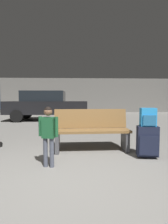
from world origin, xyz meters
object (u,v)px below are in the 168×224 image
Objects in this scene: backpack_bright at (148,117)px; parked_car_far at (46,105)px; suitcase at (148,141)px; child at (48,130)px; bench at (91,130)px.

parked_car_far is (-2.84, 6.27, 0.03)m from backpack_bright.
backpack_bright is at bearing -65.63° from parked_car_far.
child reaches higher than suitcase.
suitcase is at bearing 11.29° from child.
suitcase is 0.45m from backpack_bright.
child is (-0.78, -0.93, 0.17)m from bench.
parked_car_far is (-1.84, 5.70, 0.36)m from bench.
child is (-1.79, -0.36, 0.29)m from suitcase.
parked_car_far reaches higher than bench.
parked_car_far is at bearing 114.37° from suitcase.
backpack_bright is at bearing 11.27° from child.
backpack_bright reaches higher than bench.
child is at bearing -130.23° from bench.
child is (-1.79, -0.36, -0.16)m from backpack_bright.
backpack_bright is (0.00, -0.00, 0.45)m from suitcase.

